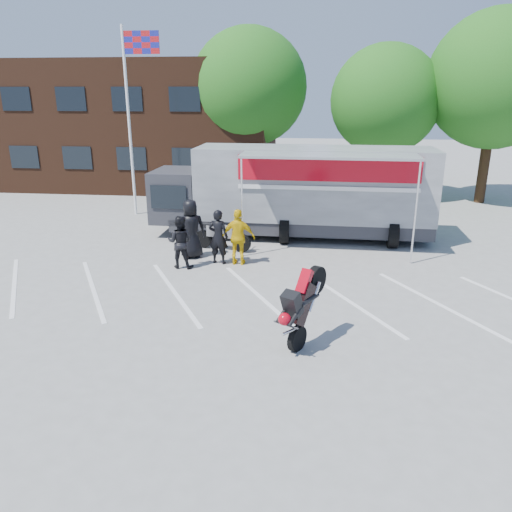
% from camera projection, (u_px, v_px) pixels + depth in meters
% --- Properties ---
extents(ground, '(100.00, 100.00, 0.00)m').
position_uv_depth(ground, '(247.00, 311.00, 12.84)').
color(ground, '#979792').
rests_on(ground, ground).
extents(parking_bay_lines, '(18.09, 13.33, 0.01)m').
position_uv_depth(parking_bay_lines, '(252.00, 296.00, 13.79)').
color(parking_bay_lines, white).
rests_on(parking_bay_lines, ground).
extents(office_building, '(18.00, 8.00, 7.00)m').
position_uv_depth(office_building, '(121.00, 124.00, 29.81)').
color(office_building, '#462616').
rests_on(office_building, ground).
extents(flagpole, '(1.61, 0.12, 8.00)m').
position_uv_depth(flagpole, '(133.00, 99.00, 21.37)').
color(flagpole, white).
rests_on(flagpole, ground).
extents(tree_left, '(6.12, 6.12, 8.64)m').
position_uv_depth(tree_left, '(249.00, 88.00, 26.40)').
color(tree_left, '#382314').
rests_on(tree_left, ground).
extents(tree_mid, '(5.44, 5.44, 7.68)m').
position_uv_depth(tree_mid, '(385.00, 100.00, 24.89)').
color(tree_mid, '#382314').
rests_on(tree_mid, ground).
extents(tree_right, '(6.46, 6.46, 9.12)m').
position_uv_depth(tree_right, '(496.00, 80.00, 23.58)').
color(tree_right, '#382314').
rests_on(tree_right, ground).
extents(transporter_truck, '(10.82, 5.38, 3.41)m').
position_uv_depth(transporter_truck, '(299.00, 236.00, 19.45)').
color(transporter_truck, '#9C9FA5').
rests_on(transporter_truck, ground).
extents(parked_motorcycle, '(2.29, 1.22, 1.14)m').
position_uv_depth(parked_motorcycle, '(223.00, 250.00, 17.79)').
color(parked_motorcycle, '#AEAFB3').
rests_on(parked_motorcycle, ground).
extents(stunt_bike_rider, '(1.50, 1.81, 1.94)m').
position_uv_depth(stunt_bike_rider, '(311.00, 339.00, 11.38)').
color(stunt_bike_rider, black).
rests_on(stunt_bike_rider, ground).
extents(spectator_leather_a, '(1.15, 0.98, 2.00)m').
position_uv_depth(spectator_leather_a, '(191.00, 229.00, 16.68)').
color(spectator_leather_a, black).
rests_on(spectator_leather_a, ground).
extents(spectator_leather_b, '(0.72, 0.54, 1.80)m').
position_uv_depth(spectator_leather_b, '(218.00, 237.00, 16.12)').
color(spectator_leather_b, black).
rests_on(spectator_leather_b, ground).
extents(spectator_leather_c, '(0.84, 0.67, 1.69)m').
position_uv_depth(spectator_leather_c, '(180.00, 242.00, 15.76)').
color(spectator_leather_c, black).
rests_on(spectator_leather_c, ground).
extents(spectator_hivis, '(1.09, 0.50, 1.83)m').
position_uv_depth(spectator_hivis, '(239.00, 237.00, 16.03)').
color(spectator_hivis, yellow).
rests_on(spectator_hivis, ground).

